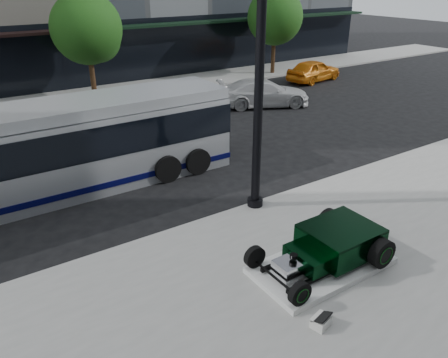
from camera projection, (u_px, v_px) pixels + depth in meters
ground at (193, 189)px, 14.69m from camera, size 120.00×120.00×0.00m
sidewalk_far at (73, 98)px, 25.24m from camera, size 70.00×4.00×0.12m
street_trees at (89, 31)px, 23.53m from camera, size 29.80×3.80×5.70m
display_plinth at (321, 265)px, 10.55m from camera, size 3.40×1.80×0.15m
hot_rod at (333, 243)px, 10.50m from camera, size 3.22×2.00×0.81m
info_plaque at (321, 321)px, 8.78m from camera, size 0.46×0.39×0.31m
lamppost at (259, 74)px, 11.74m from camera, size 0.48×0.48×8.66m
transit_bus at (52, 150)px, 13.92m from camera, size 12.12×2.88×2.92m
white_sedan at (263, 93)px, 23.66m from camera, size 5.37×3.88×1.44m
yellow_taxi at (314, 70)px, 29.14m from camera, size 4.44×2.38×1.44m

